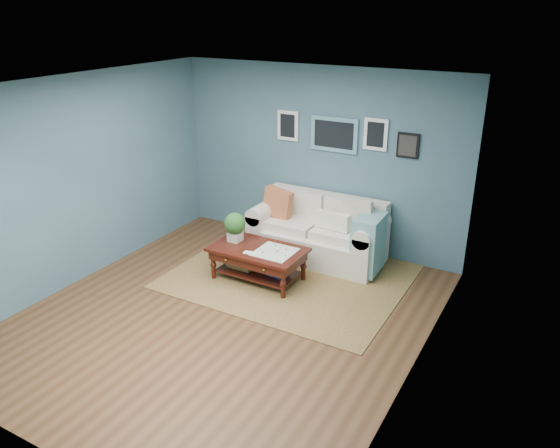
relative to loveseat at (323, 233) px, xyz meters
The scene contains 4 objects.
room_shell 2.21m from the loveseat, 99.55° to the right, with size 5.00×5.02×2.70m.
area_rug 0.86m from the loveseat, 101.41° to the right, with size 3.07×2.45×0.01m, color brown.
loveseat is the anchor object (origin of this frame).
coffee_table 1.16m from the loveseat, 118.20° to the right, with size 1.25×0.73×0.87m.
Camera 1 is at (3.34, -4.61, 3.50)m, focal length 35.00 mm.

